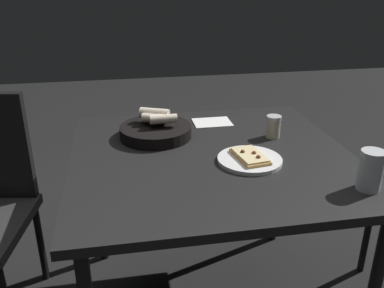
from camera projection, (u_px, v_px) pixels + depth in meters
name	position (u px, v px, depth m)	size (l,w,h in m)	color
dining_table	(211.00, 170.00, 1.51)	(0.99, 0.95, 0.71)	black
pizza_plate	(250.00, 159.00, 1.42)	(0.22, 0.22, 0.04)	white
bread_basket	(156.00, 130.00, 1.62)	(0.28, 0.28, 0.11)	black
beer_glass	(370.00, 172.00, 1.22)	(0.07, 0.07, 0.12)	silver
pepper_shaker	(273.00, 128.00, 1.61)	(0.06, 0.06, 0.09)	#BFB299
napkin	(212.00, 122.00, 1.78)	(0.16, 0.12, 0.00)	white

